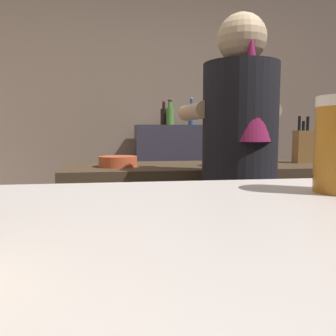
# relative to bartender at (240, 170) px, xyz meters

# --- Properties ---
(wall_back) EXTENTS (5.20, 0.10, 2.70)m
(wall_back) POSITION_rel_bartender_xyz_m (-0.15, 2.05, 0.40)
(wall_back) COLOR gray
(wall_back) RESTS_ON ground
(prep_counter) EXTENTS (2.10, 0.60, 0.94)m
(prep_counter) POSITION_rel_bartender_xyz_m (0.20, 0.46, -0.49)
(prep_counter) COLOR #473524
(prep_counter) RESTS_ON ground
(back_shelf) EXTENTS (0.99, 0.36, 1.20)m
(back_shelf) POSITION_rel_bartender_xyz_m (0.13, 1.77, -0.36)
(back_shelf) COLOR #393544
(back_shelf) RESTS_ON ground
(bartender) EXTENTS (0.44, 0.52, 1.65)m
(bartender) POSITION_rel_bartender_xyz_m (0.00, 0.00, 0.00)
(bartender) COLOR #2D3036
(bartender) RESTS_ON ground
(knife_block) EXTENTS (0.10, 0.08, 0.29)m
(knife_block) POSITION_rel_bartender_xyz_m (0.59, 0.49, 0.09)
(knife_block) COLOR olive
(knife_block) RESTS_ON prep_counter
(mixing_bowl) EXTENTS (0.21, 0.21, 0.06)m
(mixing_bowl) POSITION_rel_bartender_xyz_m (-0.55, 0.41, 0.01)
(mixing_bowl) COLOR #CE5530
(mixing_bowl) RESTS_ON prep_counter
(chefs_knife) EXTENTS (0.24, 0.10, 0.01)m
(chefs_knife) POSITION_rel_bartender_xyz_m (0.28, 0.41, -0.01)
(chefs_knife) COLOR silver
(chefs_knife) RESTS_ON prep_counter
(bottle_vinegar) EXTENTS (0.06, 0.06, 0.26)m
(bottle_vinegar) POSITION_rel_bartender_xyz_m (0.16, 1.77, 0.34)
(bottle_vinegar) COLOR #2E5AA2
(bottle_vinegar) RESTS_ON back_shelf
(bottle_olive_oil) EXTENTS (0.06, 0.06, 0.22)m
(bottle_olive_oil) POSITION_rel_bartender_xyz_m (-0.10, 1.78, 0.33)
(bottle_olive_oil) COLOR black
(bottle_olive_oil) RESTS_ON back_shelf
(bottle_soy) EXTENTS (0.06, 0.06, 0.23)m
(bottle_soy) POSITION_rel_bartender_xyz_m (-0.06, 1.70, 0.33)
(bottle_soy) COLOR #4A8E36
(bottle_soy) RESTS_ON back_shelf
(bottle_hot_sauce) EXTENTS (0.06, 0.06, 0.23)m
(bottle_hot_sauce) POSITION_rel_bartender_xyz_m (-0.03, 1.83, 0.33)
(bottle_hot_sauce) COLOR #538C3C
(bottle_hot_sauce) RESTS_ON back_shelf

